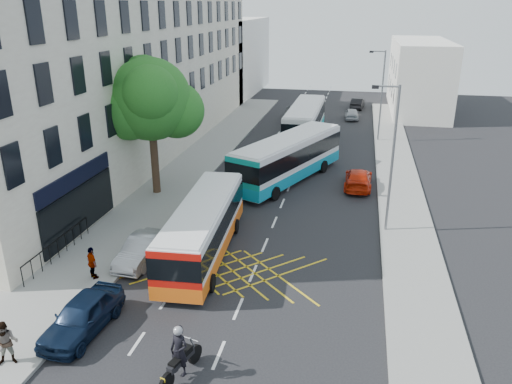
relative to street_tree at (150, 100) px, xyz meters
The scene contains 22 objects.
ground 18.33m from the street_tree, 60.38° to the right, with size 120.00×120.00×0.00m, color black.
pavement_left 6.22m from the street_tree, 73.47° to the left, with size 5.00×70.00×0.15m, color gray.
pavement_right 17.17m from the street_tree, ahead, with size 3.00×70.00×0.15m, color gray.
terrace_main 11.00m from the street_tree, 119.95° to the left, with size 8.30×45.00×13.50m.
terrace_far 40.43m from the street_tree, 97.81° to the left, with size 8.00×20.00×10.00m, color silver.
building_right 38.43m from the street_tree, 59.43° to the left, with size 6.00×18.00×8.00m, color silver.
street_tree is the anchor object (origin of this frame).
lamp_near 15.10m from the street_tree, 11.40° to the right, with size 1.45×0.15×8.00m.
lamp_far 22.57m from the street_tree, 49.19° to the left, with size 1.45×0.15×8.00m.
railings 11.22m from the street_tree, 97.02° to the right, with size 0.08×5.60×1.14m, color black, non-canonical shape.
bus_near 10.66m from the street_tree, 53.28° to the right, with size 2.95×10.09×2.80m.
bus_mid 10.41m from the street_tree, 28.62° to the left, with size 6.77×11.49×3.19m.
bus_far 18.79m from the street_tree, 63.69° to the left, with size 2.96×11.53×3.24m.
motorbike 18.73m from the street_tree, 65.13° to the right, with size 0.89×2.25×2.05m.
parked_car_blue 15.96m from the street_tree, 78.49° to the right, with size 1.68×4.17×1.42m, color black.
parked_car_silver 10.95m from the street_tree, 71.92° to the right, with size 1.37×3.92×1.29m, color #A3A6AB.
red_hatchback 14.90m from the street_tree, 17.02° to the left, with size 1.82×4.47×1.30m, color red.
distant_car_grey 25.83m from the street_tree, 75.92° to the left, with size 2.42×5.25×1.46m, color #44474C.
distant_car_silver 29.30m from the street_tree, 64.96° to the left, with size 1.44×3.59×1.22m, color #B6B8BE.
distant_car_dark 35.14m from the street_tree, 68.53° to the left, with size 1.34×3.84×1.27m, color black.
pedestrian_near 17.92m from the street_tree, 84.94° to the right, with size 0.81×0.63×1.68m, color gray.
pedestrian_far 12.43m from the street_tree, 82.41° to the right, with size 0.91×0.38×1.55m, color gray.
Camera 1 is at (4.33, -14.26, 11.99)m, focal length 35.00 mm.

